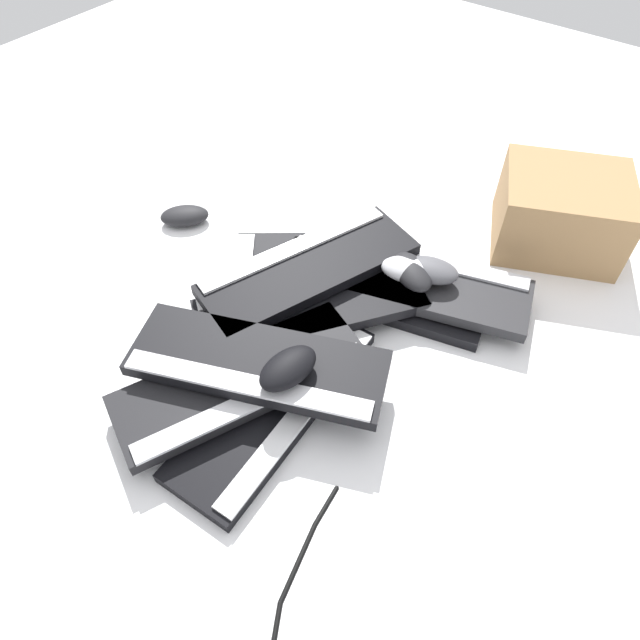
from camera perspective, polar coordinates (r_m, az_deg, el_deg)
The scene contains 15 objects.
ground_plane at distance 1.15m, azimuth 0.40°, elevation 0.75°, with size 3.20×3.20×0.00m, color white.
keyboard_0 at distance 1.14m, azimuth -5.43°, elevation 1.01°, with size 0.39×0.44×0.03m.
keyboard_1 at distance 1.01m, azimuth -4.43°, elevation -8.23°, with size 0.18×0.45×0.03m.
keyboard_2 at distance 1.18m, azimuth 5.92°, elevation 3.13°, with size 0.46×0.25×0.03m.
keyboard_3 at distance 1.00m, azimuth -7.72°, elevation -6.09°, with size 0.31×0.46×0.03m.
keyboard_4 at distance 1.16m, azimuth 9.79°, elevation 3.74°, with size 0.46×0.27×0.03m.
keyboard_5 at distance 1.10m, azimuth -1.02°, elevation 1.52°, with size 0.38×0.45×0.03m.
keyboard_6 at distance 1.13m, azimuth -1.12°, elevation 5.24°, with size 0.29×0.46×0.03m.
keyboard_7 at distance 0.98m, azimuth -6.25°, elevation -4.38°, with size 0.46×0.31×0.03m.
mouse_0 at distance 1.14m, azimuth 11.00°, elevation 4.90°, with size 0.11×0.07×0.04m, color #4C4C51.
mouse_1 at distance 0.93m, azimuth -3.22°, elevation -4.83°, with size 0.11×0.07×0.04m, color black.
mouse_2 at distance 1.13m, azimuth 9.19°, elevation 4.78°, with size 0.11×0.07×0.04m, color black.
mouse_3 at distance 1.13m, azimuth 8.88°, elevation 5.00°, with size 0.11×0.07×0.04m, color #B7B7BC.
mouse_4 at distance 1.37m, azimuth -13.39°, elevation 10.10°, with size 0.11×0.07×0.04m, color black.
cardboard_box at distance 1.35m, azimuth 22.94°, elevation 9.92°, with size 0.26×0.22×0.16m, color #9E774C.
Camera 1 is at (-0.45, 0.61, 0.86)m, focal length 32.00 mm.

